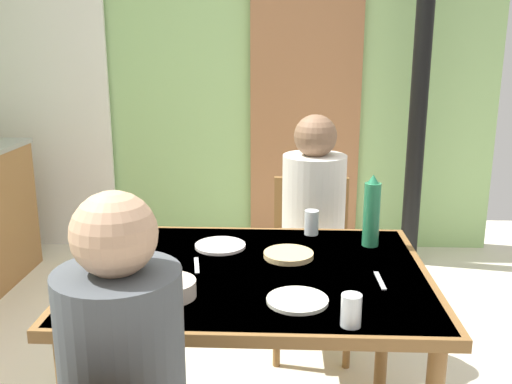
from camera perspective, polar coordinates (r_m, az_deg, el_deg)
The scene contains 19 objects.
wall_back at distance 4.32m, azimuth -3.39°, elevation 13.03°, with size 4.03×0.10×2.83m, color #9DC97D.
door_wooden at distance 4.26m, azimuth 4.90°, elevation 7.34°, with size 0.80×0.05×2.00m, color #9E6741.
stove_pipe_column at distance 4.06m, azimuth 16.16°, elevation 12.39°, with size 0.12×0.12×2.83m, color black.
curtain_panel at distance 4.55m, azimuth -19.96°, elevation 9.41°, with size 0.90×0.03×2.38m, color white.
dining_table at distance 2.11m, azimuth -0.18°, elevation -9.62°, with size 1.25×0.96×0.75m.
chair_far_diner at distance 2.95m, azimuth 5.48°, elevation -6.08°, with size 0.40×0.40×0.87m.
person_near_diner at distance 1.49m, azimuth -12.96°, elevation -16.36°, with size 0.30×0.37×0.77m.
person_far_diner at distance 2.73m, azimuth 5.77°, elevation -1.52°, with size 0.30×0.37×0.77m.
water_bottle_green_near at distance 2.32m, azimuth 11.42°, elevation -2.01°, with size 0.07×0.07×0.29m.
serving_bowl_center at distance 1.88m, azimuth -8.57°, elevation -9.48°, with size 0.17×0.17×0.06m, color beige.
dinner_plate_near_left at distance 2.04m, azimuth -12.90°, elevation -8.36°, with size 0.22×0.22×0.01m, color white.
dinner_plate_near_right at distance 2.30m, azimuth -3.57°, elevation -5.35°, with size 0.20×0.20×0.01m, color white.
dinner_plate_far_center at distance 1.84m, azimuth 4.14°, elevation -10.68°, with size 0.20×0.20×0.01m, color white.
drinking_glass_by_near_diner at distance 2.44m, azimuth 5.54°, elevation -3.03°, with size 0.06×0.06×0.11m, color silver.
drinking_glass_by_far_diner at distance 1.70m, azimuth 9.44°, elevation -11.53°, with size 0.06×0.06×0.10m, color silver.
bread_plate_sliced at distance 2.19m, azimuth 3.26°, elevation -6.25°, with size 0.19×0.19×0.02m, color #DBB77A.
cutlery_knife_near at distance 2.12m, azimuth -5.92°, elevation -7.26°, with size 0.15×0.02×0.00m, color silver.
cutlery_fork_near at distance 2.32m, azimuth -12.86°, elevation -5.61°, with size 0.15×0.02×0.00m, color silver.
cutlery_knife_far at distance 2.03m, azimuth 12.22°, elevation -8.60°, with size 0.15×0.02×0.00m, color silver.
Camera 1 is at (0.44, -2.07, 1.54)m, focal length 40.22 mm.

